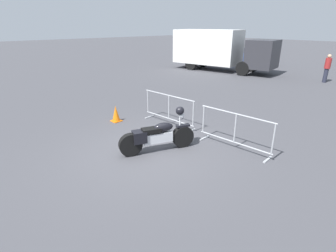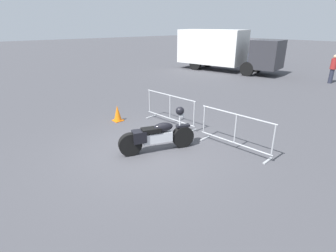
% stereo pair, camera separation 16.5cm
% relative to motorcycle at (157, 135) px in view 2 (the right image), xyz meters
% --- Properties ---
extents(ground_plane, '(120.00, 120.00, 0.00)m').
position_rel_motorcycle_xyz_m(ground_plane, '(-0.15, -0.20, -0.47)').
color(ground_plane, '#424247').
extents(motorcycle, '(0.96, 2.10, 1.24)m').
position_rel_motorcycle_xyz_m(motorcycle, '(0.00, 0.00, 0.00)').
color(motorcycle, black).
rests_on(motorcycle, ground).
extents(crowd_barrier_near, '(2.29, 0.57, 1.07)m').
position_rel_motorcycle_xyz_m(crowd_barrier_near, '(-1.37, 1.71, 0.08)').
color(crowd_barrier_near, '#9EA0A5').
rests_on(crowd_barrier_near, ground).
extents(crowd_barrier_far, '(2.29, 0.57, 1.07)m').
position_rel_motorcycle_xyz_m(crowd_barrier_far, '(1.37, 1.71, 0.08)').
color(crowd_barrier_far, '#9EA0A5').
rests_on(crowd_barrier_far, ground).
extents(box_truck, '(7.98, 3.58, 2.98)m').
position_rel_motorcycle_xyz_m(box_truck, '(-7.45, 12.47, 1.16)').
color(box_truck, silver).
rests_on(box_truck, ground).
extents(parked_car_white, '(1.69, 4.12, 1.40)m').
position_rel_motorcycle_xyz_m(parked_car_white, '(-13.12, 18.52, 0.24)').
color(parked_car_white, white).
rests_on(parked_car_white, ground).
extents(parked_car_maroon, '(1.80, 4.38, 1.49)m').
position_rel_motorcycle_xyz_m(parked_car_maroon, '(-10.46, 17.95, 0.28)').
color(parked_car_maroon, maroon).
rests_on(parked_car_maroon, ground).
extents(parked_car_blue, '(1.68, 4.09, 1.39)m').
position_rel_motorcycle_xyz_m(parked_car_blue, '(-7.80, 18.40, 0.23)').
color(parked_car_blue, '#284799').
rests_on(parked_car_blue, ground).
extents(pedestrian, '(0.45, 0.45, 1.69)m').
position_rel_motorcycle_xyz_m(pedestrian, '(-0.13, 13.69, 0.45)').
color(pedestrian, '#262838').
rests_on(pedestrian, ground).
extents(traffic_cone, '(0.34, 0.34, 0.59)m').
position_rel_motorcycle_xyz_m(traffic_cone, '(-2.89, 0.46, -0.18)').
color(traffic_cone, orange).
rests_on(traffic_cone, ground).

